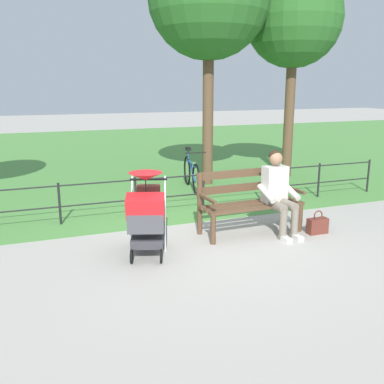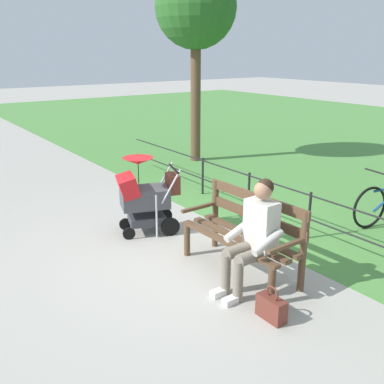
% 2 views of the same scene
% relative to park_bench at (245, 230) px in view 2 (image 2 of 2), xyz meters
% --- Properties ---
extents(ground_plane, '(60.00, 60.00, 0.00)m').
position_rel_park_bench_xyz_m(ground_plane, '(0.82, 0.12, -0.53)').
color(ground_plane, '#ADA89E').
extents(park_bench, '(1.62, 0.65, 0.96)m').
position_rel_park_bench_xyz_m(park_bench, '(0.00, 0.00, 0.00)').
color(park_bench, brown).
rests_on(park_bench, ground).
extents(person_on_bench, '(0.54, 0.74, 1.28)m').
position_rel_park_bench_xyz_m(person_on_bench, '(-0.39, 0.22, 0.15)').
color(person_on_bench, slate).
rests_on(person_on_bench, ground).
extents(stroller, '(0.75, 0.99, 1.15)m').
position_rel_park_bench_xyz_m(stroller, '(1.73, 0.41, 0.07)').
color(stroller, black).
rests_on(stroller, ground).
extents(handbag, '(0.32, 0.14, 0.37)m').
position_rel_park_bench_xyz_m(handbag, '(-0.95, 0.48, -0.40)').
color(handbag, brown).
rests_on(handbag, ground).
extents(park_fence, '(8.90, 0.04, 0.70)m').
position_rel_park_bench_xyz_m(park_fence, '(0.31, -1.39, -0.10)').
color(park_fence, black).
rests_on(park_fence, ground).
extents(tree_behind_fence, '(1.85, 1.85, 4.45)m').
position_rel_park_bench_xyz_m(tree_behind_fence, '(5.01, -2.88, 2.95)').
color(tree_behind_fence, brown).
rests_on(tree_behind_fence, ground).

